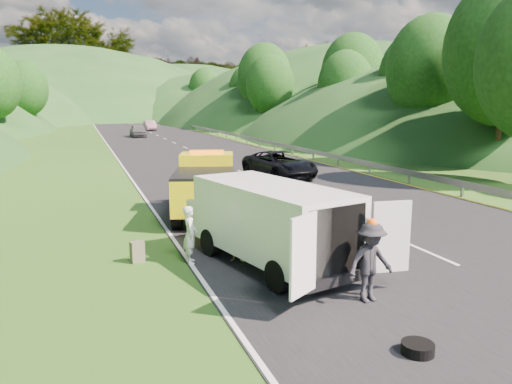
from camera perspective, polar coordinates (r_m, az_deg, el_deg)
name	(u,v)px	position (r m, az deg, el deg)	size (l,w,h in m)	color
ground	(310,246)	(15.73, 6.24, -6.17)	(320.00, 320.00, 0.00)	#38661E
road_surface	(174,143)	(54.60, -9.35, 5.57)	(14.00, 200.00, 0.02)	black
guardrail	(211,134)	(68.33, -5.17, 6.60)	(0.06, 140.00, 1.52)	gray
tree_line_right	(277,129)	(79.42, 2.44, 7.16)	(14.00, 140.00, 14.00)	#25591A
hills_backdrop	(126,117)	(148.90, -14.60, 8.34)	(201.00, 288.60, 44.00)	#2D5B23
tow_truck	(206,185)	(19.54, -5.74, 0.76)	(3.67, 6.14, 2.49)	black
white_van	(268,220)	(13.54, 1.39, -3.20)	(4.17, 6.86, 2.28)	black
woman	(191,263)	(14.17, -7.47, -8.08)	(0.59, 0.43, 1.61)	silver
child	(239,262)	(14.13, -1.92, -8.04)	(0.51, 0.40, 1.05)	#D5CF71
worker	(369,302)	(11.80, 12.76, -12.13)	(1.18, 0.68, 1.82)	black
suitcase	(137,252)	(14.44, -13.41, -6.67)	(0.37, 0.21, 0.60)	#5B5744
spare_tire	(417,354)	(9.81, 17.94, -17.25)	(0.59, 0.59, 0.20)	black
passing_suv	(279,177)	(29.50, 2.69, 1.67)	(2.52, 5.47, 1.52)	black
dist_car_a	(138,137)	(64.37, -13.30, 6.14)	(1.83, 4.54, 1.55)	#4A484D
dist_car_b	(150,130)	(78.50, -12.01, 6.90)	(1.55, 4.43, 1.46)	#805565
dist_car_c	(131,122)	(109.94, -14.10, 7.75)	(1.86, 4.57, 1.33)	#945F4A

